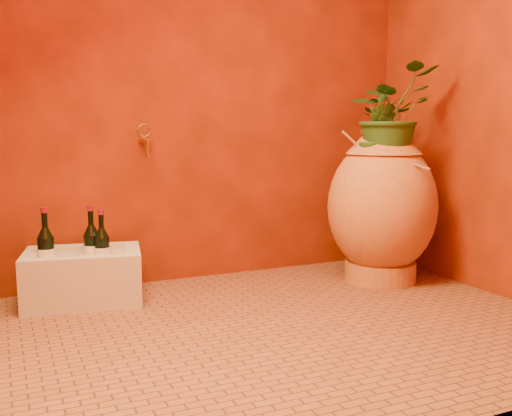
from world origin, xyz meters
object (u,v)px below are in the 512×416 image
wine_bottle_b (102,250)px  wine_bottle_c (46,252)px  stone_basin (83,278)px  wall_tap (145,139)px  wine_bottle_a (92,248)px  amphora (382,206)px

wine_bottle_b → wine_bottle_c: wine_bottle_c is taller
stone_basin → wall_tap: (0.38, 0.16, 0.71)m
wine_bottle_b → wine_bottle_a: bearing=134.2°
amphora → wine_bottle_a: (-1.60, 0.33, -0.18)m
stone_basin → wine_bottle_b: 0.17m
wall_tap → amphora: bearing=-18.9°
wine_bottle_c → wall_tap: wall_tap is taller
wine_bottle_b → wall_tap: bearing=29.5°
wine_bottle_a → wall_tap: 0.66m
amphora → stone_basin: amphora is taller
wine_bottle_c → wall_tap: size_ratio=1.94×
amphora → wine_bottle_c: (-1.83, 0.32, -0.17)m
wine_bottle_c → wall_tap: (0.55, 0.12, 0.56)m
amphora → wine_bottle_b: bearing=169.8°
amphora → wine_bottle_b: (-1.55, 0.28, -0.18)m
wine_bottle_a → wine_bottle_c: wine_bottle_c is taller
amphora → wall_tap: bearing=161.1°
stone_basin → wall_tap: 0.82m
amphora → wine_bottle_b: 1.59m
wall_tap → wine_bottle_c: bearing=-167.6°
wine_bottle_b → wall_tap: 0.65m
wall_tap → stone_basin: bearing=-157.2°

